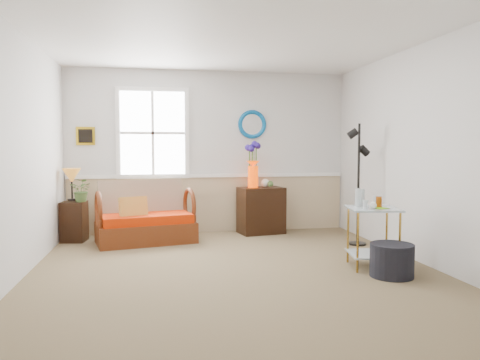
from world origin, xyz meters
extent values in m
cube|color=brown|center=(0.00, 0.00, 0.00)|extent=(4.50, 5.00, 0.01)
cube|color=white|center=(0.00, 0.00, 2.60)|extent=(4.50, 5.00, 0.01)
cube|color=silver|center=(0.00, 2.50, 1.30)|extent=(4.50, 0.01, 2.60)
cube|color=silver|center=(0.00, -2.50, 1.30)|extent=(4.50, 0.01, 2.60)
cube|color=silver|center=(-2.25, 0.00, 1.30)|extent=(0.01, 5.00, 2.60)
cube|color=silver|center=(2.25, 0.00, 1.30)|extent=(0.01, 5.00, 2.60)
cube|color=tan|center=(0.00, 2.48, 0.45)|extent=(4.46, 0.02, 0.90)
cube|color=white|center=(0.00, 2.47, 0.92)|extent=(4.46, 0.04, 0.06)
cube|color=#AB8415|center=(-1.92, 2.48, 1.55)|extent=(0.28, 0.03, 0.28)
torus|color=#0A6CC1|center=(0.70, 2.48, 1.75)|extent=(0.47, 0.07, 0.47)
imported|color=#4B6D34|center=(-1.92, 1.99, 0.72)|extent=(0.41, 0.43, 0.27)
cylinder|color=black|center=(1.61, -0.51, 0.18)|extent=(0.61, 0.61, 0.35)
camera|label=1|loc=(-0.84, -5.05, 1.38)|focal=35.00mm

